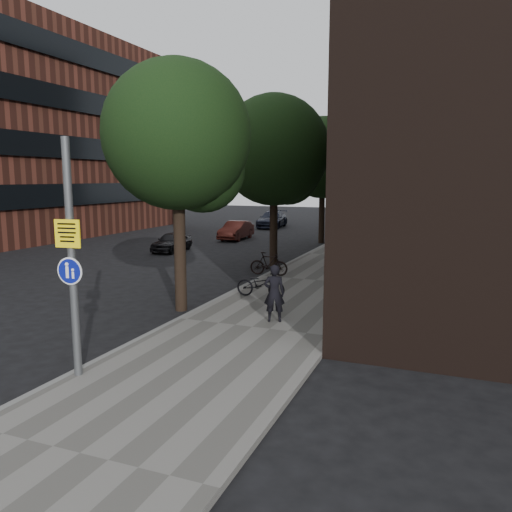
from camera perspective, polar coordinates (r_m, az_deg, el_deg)
The scene contains 15 objects.
ground at distance 10.79m, azimuth -8.53°, elevation -13.28°, with size 120.00×120.00×0.00m, color black.
sidewalk at distance 19.64m, azimuth 6.90°, elevation -2.90°, with size 4.50×60.00×0.12m, color slate.
curb_edge at distance 20.31m, azimuth 0.75°, elevation -2.43°, with size 0.15×60.00×0.13m, color slate.
street_tree_near at distance 15.32m, azimuth -8.47°, elevation 12.75°, with size 4.40×4.40×7.50m.
street_tree_mid at distance 23.07m, azimuth 2.36°, elevation 11.52°, with size 5.00×5.00×7.80m.
street_tree_far at distance 31.70m, azimuth 7.83°, elevation 10.73°, with size 5.00×5.00×7.80m.
signpost at distance 10.38m, azimuth -20.30°, elevation -0.28°, with size 0.54×0.16×4.71m.
pedestrian at distance 13.77m, azimuth 2.10°, elevation -4.27°, with size 0.58×0.38×1.60m, color black.
parked_bike_facade_near at distance 18.08m, azimuth 11.37°, elevation -2.46°, with size 0.57×1.63×0.86m, color black.
parked_bike_facade_far at distance 18.98m, azimuth 10.83°, elevation -1.56°, with size 0.51×1.80×1.08m, color black.
parked_bike_curb_near at distance 16.63m, azimuth 0.53°, elevation -3.23°, with size 0.58×1.68×0.88m, color black.
parked_bike_curb_far at distance 20.32m, azimuth 1.47°, elevation -0.90°, with size 0.45×1.59×0.96m, color black.
parked_car_near at distance 28.23m, azimuth -9.60°, elevation 1.62°, with size 1.28×3.17×1.08m, color black.
parked_car_mid at distance 33.28m, azimuth -2.28°, elevation 2.95°, with size 1.29×3.70×1.22m, color #551F18.
parked_car_far at distance 41.49m, azimuth 1.87°, elevation 4.21°, with size 1.88×4.61×1.34m, color #1A1E2F.
Camera 1 is at (5.09, -8.61, 4.05)m, focal length 35.00 mm.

